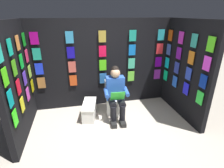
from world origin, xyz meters
The scene contains 7 objects.
ground_plane centered at (0.00, 0.00, 0.00)m, with size 30.00×30.00×0.00m, color #B2A899.
display_wall_back centered at (0.00, -1.72, 1.07)m, with size 3.43×0.14×2.14m.
display_wall_left centered at (-1.71, -0.84, 1.07)m, with size 0.14×1.67×2.14m.
display_wall_right centered at (1.71, -0.84, 1.07)m, with size 0.14×1.67×2.14m.
toilet centered at (-0.18, -1.19, 0.33)m, with size 0.42×0.56×0.77m.
person_reading centered at (-0.17, -0.97, 0.60)m, with size 0.54×0.70×1.19m.
comic_longbox_near centered at (0.42, -1.12, 0.17)m, with size 0.41×0.72×0.34m.
Camera 1 is at (0.66, 2.41, 2.23)m, focal length 27.98 mm.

